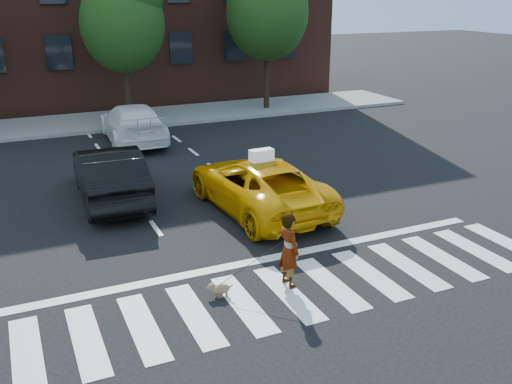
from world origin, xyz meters
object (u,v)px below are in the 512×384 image
(tree_right, at_px, (268,2))
(black_sedan, at_px, (109,174))
(white_suv, at_px, (133,123))
(taxi, at_px, (258,184))
(tree_mid, at_px, (122,13))
(woman, at_px, (289,250))
(dog, at_px, (219,289))

(tree_right, relative_size, black_sedan, 1.59)
(white_suv, bearing_deg, taxi, 101.26)
(taxi, bearing_deg, tree_right, -119.84)
(tree_mid, bearing_deg, white_suv, -100.31)
(woman, bearing_deg, black_sedan, 13.51)
(black_sedan, relative_size, dog, 9.67)
(tree_mid, xyz_separation_m, taxi, (0.87, -12.43, -4.12))
(tree_mid, relative_size, white_suv, 1.36)
(tree_mid, distance_m, dog, 17.28)
(taxi, relative_size, dog, 10.54)
(woman, bearing_deg, dog, 78.21)
(taxi, relative_size, white_suv, 1.01)
(black_sedan, distance_m, woman, 7.09)
(tree_right, distance_m, taxi, 14.58)
(dog, bearing_deg, taxi, 80.57)
(taxi, distance_m, woman, 4.42)
(taxi, height_order, woman, woman)
(tree_right, xyz_separation_m, taxi, (-6.13, -12.43, -4.53))
(tree_mid, relative_size, taxi, 1.35)
(taxi, height_order, dog, taxi)
(tree_mid, distance_m, tree_right, 7.01)
(tree_right, distance_m, white_suv, 9.51)
(black_sedan, bearing_deg, woman, 112.02)
(tree_mid, height_order, tree_right, tree_right)
(tree_right, xyz_separation_m, white_suv, (-7.63, -3.46, -4.51))
(taxi, distance_m, dog, 4.96)
(woman, bearing_deg, tree_right, -30.10)
(taxi, xyz_separation_m, white_suv, (-1.50, 8.97, 0.03))
(tree_mid, height_order, taxi, tree_mid)
(tree_right, height_order, taxi, tree_right)
(white_suv, distance_m, dog, 13.14)
(taxi, bearing_deg, woman, 70.16)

